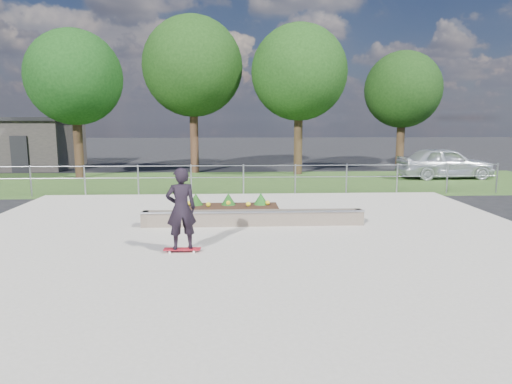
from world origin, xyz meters
TOP-DOWN VIEW (x-y plane):
  - ground at (0.00, 0.00)m, footprint 120.00×120.00m
  - grass_verge at (0.00, 11.00)m, footprint 30.00×8.00m
  - concrete_slab at (0.00, 0.00)m, footprint 15.00×15.00m
  - fence at (0.00, 7.50)m, footprint 20.06×0.06m
  - building at (-14.00, 18.00)m, footprint 8.40×5.40m
  - tree_far_left at (-8.00, 13.00)m, footprint 4.55×4.55m
  - tree_mid_left at (-2.50, 15.00)m, footprint 5.25×5.25m
  - tree_mid_right at (3.00, 14.00)m, footprint 4.90×4.90m
  - tree_far_right at (9.00, 15.50)m, footprint 4.20×4.20m
  - grind_ledge at (0.16, 2.26)m, footprint 6.00×0.44m
  - planter_bed at (-0.53, 3.77)m, footprint 3.00×1.20m
  - skateboarder at (-1.49, -0.20)m, footprint 0.80×0.57m
  - parked_car at (9.97, 11.99)m, footprint 4.59×1.94m

SIDE VIEW (x-z plane):
  - ground at x=0.00m, z-range 0.00..0.00m
  - grass_verge at x=0.00m, z-range 0.00..0.02m
  - concrete_slab at x=0.00m, z-range 0.00..0.06m
  - planter_bed at x=-0.53m, z-range -0.06..0.55m
  - grind_ledge at x=0.16m, z-range 0.05..0.48m
  - fence at x=0.00m, z-range 0.17..1.37m
  - parked_car at x=9.97m, z-range 0.00..1.55m
  - skateboarder at x=-1.49m, z-range 0.09..1.95m
  - building at x=-14.00m, z-range 0.01..3.01m
  - tree_far_right at x=9.00m, z-range 1.18..7.78m
  - tree_far_left at x=-8.00m, z-range 1.28..8.43m
  - tree_mid_right at x=3.00m, z-range 1.38..9.08m
  - tree_mid_left at x=-2.50m, z-range 1.48..9.73m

